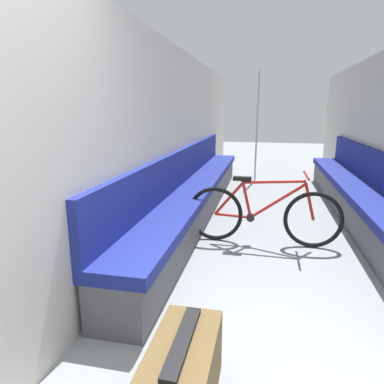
{
  "coord_description": "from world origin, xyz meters",
  "views": [
    {
      "loc": [
        -0.17,
        -1.15,
        1.48
      ],
      "look_at": [
        -1.22,
        3.72,
        0.27
      ],
      "focal_mm": 32.0,
      "sensor_mm": 36.0,
      "label": 1
    }
  ],
  "objects": [
    {
      "name": "wall_left",
      "position": [
        -1.38,
        3.43,
        1.13
      ],
      "size": [
        0.1,
        10.06,
        2.27
      ],
      "primitive_type": "cube",
      "color": "beige",
      "rests_on": "ground"
    },
    {
      "name": "bench_seat_row_left",
      "position": [
        -1.11,
        3.55,
        0.31
      ],
      "size": [
        0.5,
        5.83,
        0.95
      ],
      "color": "#4C4C51",
      "rests_on": "ground"
    },
    {
      "name": "bench_seat_row_right",
      "position": [
        1.11,
        3.55,
        0.31
      ],
      "size": [
        0.5,
        5.83,
        0.95
      ],
      "color": "#4C4C51",
      "rests_on": "ground"
    },
    {
      "name": "bicycle",
      "position": [
        -0.16,
        2.57,
        0.34
      ],
      "size": [
        1.7,
        0.46,
        0.81
      ],
      "rotation": [
        0.0,
        0.0,
        -0.3
      ],
      "color": "black",
      "rests_on": "ground"
    },
    {
      "name": "grab_pole_near",
      "position": [
        -0.36,
        6.06,
        1.1
      ],
      "size": [
        0.08,
        0.08,
        2.25
      ],
      "color": "gray",
      "rests_on": "ground"
    },
    {
      "name": "luggage_bag",
      "position": [
        -0.51,
        0.24,
        0.19
      ],
      "size": [
        0.31,
        0.64,
        0.4
      ],
      "color": "brown",
      "rests_on": "ground"
    }
  ]
}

